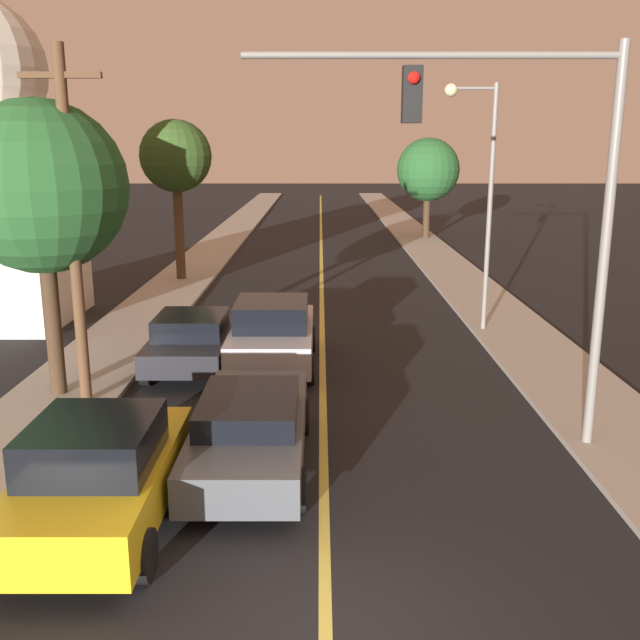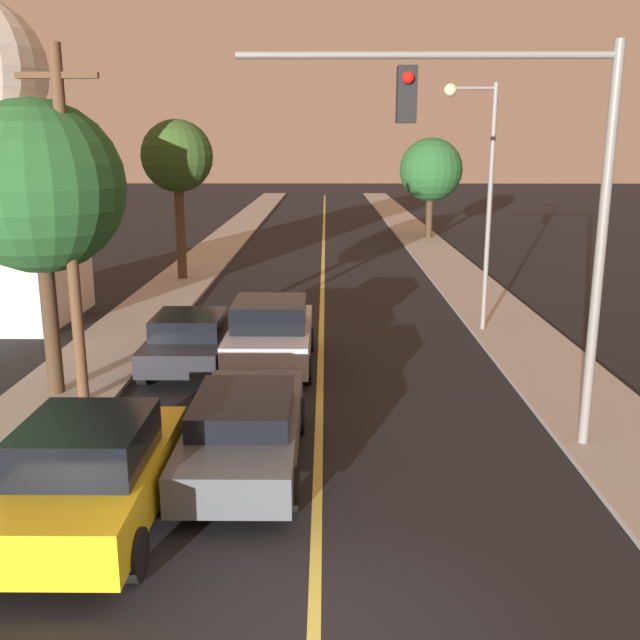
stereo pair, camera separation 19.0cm
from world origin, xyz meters
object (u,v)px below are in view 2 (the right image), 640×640
at_px(utility_pole_left, 69,224).
at_px(car_near_lane_front, 245,428).
at_px(car_near_lane_second, 271,333).
at_px(tree_right_near, 431,170).
at_px(car_outer_lane_second, 191,339).
at_px(streetlamp_right, 479,176).
at_px(tree_left_near, 38,188).
at_px(traffic_signal_mast, 522,177).
at_px(car_outer_lane_front, 92,474).
at_px(tree_left_far, 177,158).

bearing_deg(utility_pole_left, car_near_lane_front, -38.45).
distance_m(car_near_lane_second, tree_right_near, 26.36).
relative_size(car_outer_lane_second, utility_pole_left, 0.57).
bearing_deg(car_near_lane_front, car_near_lane_second, 90.00).
bearing_deg(car_outer_lane_second, car_near_lane_front, -70.72).
height_order(car_outer_lane_second, streetlamp_right, streetlamp_right).
bearing_deg(tree_right_near, car_outer_lane_second, -110.45).
relative_size(car_near_lane_second, tree_right_near, 0.77).
distance_m(streetlamp_right, tree_left_near, 11.76).
height_order(traffic_signal_mast, streetlamp_right, streetlamp_right).
bearing_deg(utility_pole_left, tree_left_near, 146.39).
bearing_deg(tree_right_near, car_near_lane_front, -103.59).
relative_size(car_near_lane_second, car_outer_lane_front, 1.07).
bearing_deg(car_outer_lane_front, utility_pole_left, 110.11).
distance_m(traffic_signal_mast, tree_right_near, 30.16).
distance_m(traffic_signal_mast, streetlamp_right, 8.44).
height_order(car_outer_lane_second, tree_left_far, tree_left_far).
bearing_deg(car_near_lane_second, tree_left_far, 111.16).
xyz_separation_m(car_outer_lane_second, traffic_signal_mast, (6.63, -4.74, 4.14)).
bearing_deg(tree_right_near, traffic_signal_mast, -95.33).
bearing_deg(tree_left_far, tree_left_near, -90.27).
bearing_deg(tree_left_far, car_near_lane_front, -75.51).
distance_m(streetlamp_right, tree_right_near, 21.73).
xyz_separation_m(streetlamp_right, utility_pole_left, (-9.52, -6.21, -0.70)).
bearing_deg(traffic_signal_mast, tree_left_near, 163.91).
xyz_separation_m(car_outer_lane_front, tree_left_far, (-2.55, 19.46, 4.09)).
height_order(traffic_signal_mast, tree_left_near, traffic_signal_mast).
height_order(tree_left_near, tree_left_far, tree_left_far).
xyz_separation_m(streetlamp_right, tree_right_near, (1.75, 21.65, -0.54)).
xyz_separation_m(car_near_lane_front, tree_left_near, (-4.57, 3.53, 3.83)).
bearing_deg(streetlamp_right, car_near_lane_second, -149.04).
height_order(car_near_lane_front, traffic_signal_mast, traffic_signal_mast).
relative_size(utility_pole_left, tree_right_near, 1.25).
height_order(car_outer_lane_front, streetlamp_right, streetlamp_right).
bearing_deg(tree_left_far, streetlamp_right, -38.78).
relative_size(car_outer_lane_second, traffic_signal_mast, 0.59).
bearing_deg(car_near_lane_second, tree_left_near, -153.59).
height_order(car_near_lane_second, car_outer_lane_front, car_near_lane_second).
bearing_deg(car_outer_lane_front, car_near_lane_front, 45.90).
bearing_deg(tree_left_near, car_near_lane_front, -37.68).
bearing_deg(car_outer_lane_second, car_near_lane_second, 5.81).
height_order(car_near_lane_second, traffic_signal_mast, traffic_signal_mast).
relative_size(tree_left_near, tree_right_near, 1.09).
relative_size(car_outer_lane_second, tree_left_far, 0.65).
bearing_deg(streetlamp_right, tree_right_near, 85.38).
height_order(car_near_lane_front, utility_pole_left, utility_pole_left).
relative_size(traffic_signal_mast, tree_right_near, 1.21).
relative_size(car_outer_lane_front, tree_left_near, 0.67).
distance_m(traffic_signal_mast, tree_left_near, 9.62).
bearing_deg(streetlamp_right, utility_pole_left, -146.90).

